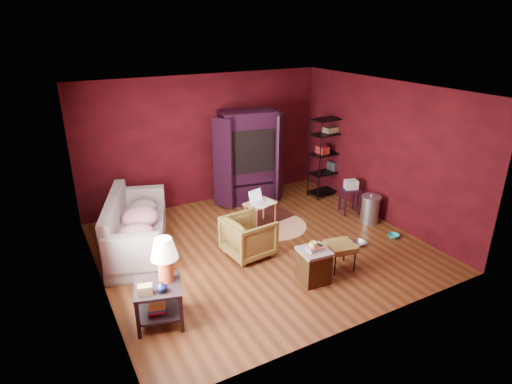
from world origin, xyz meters
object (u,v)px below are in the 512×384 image
tv_armoire (248,156)px  armchair (249,235)px  side_table (161,273)px  hamper (314,265)px  sofa (136,232)px  laptop_desk (260,205)px  wire_shelving (329,153)px

tv_armoire → armchair: bearing=-108.0°
side_table → hamper: size_ratio=1.91×
sofa → tv_armoire: bearing=-47.8°
laptop_desk → tv_armoire: size_ratio=0.36×
hamper → laptop_desk: laptop_desk is taller
side_table → tv_armoire: tv_armoire is taller
hamper → wire_shelving: 3.77m
sofa → armchair: 1.96m
armchair → side_table: side_table is taller
side_table → laptop_desk: size_ratio=1.66×
side_table → wire_shelving: 5.40m
side_table → hamper: (2.32, -0.22, -0.44)m
wire_shelving → laptop_desk: bearing=-166.7°
sofa → side_table: (-0.12, -1.98, 0.32)m
sofa → wire_shelving: 4.69m
tv_armoire → sofa: bearing=-148.4°
hamper → tv_armoire: bearing=79.8°
wire_shelving → armchair: bearing=-155.7°
side_table → hamper: side_table is taller
armchair → wire_shelving: (2.93, 1.61, 0.61)m
laptop_desk → hamper: bearing=-110.4°
sofa → side_table: bearing=-163.4°
tv_armoire → wire_shelving: 1.89m
armchair → hamper: size_ratio=1.23×
hamper → tv_armoire: 3.49m
hamper → laptop_desk: 2.12m
armchair → hamper: bearing=-162.9°
sofa → wire_shelving: wire_shelving is taller
armchair → tv_armoire: tv_armoire is taller
sofa → tv_armoire: (2.80, 1.14, 0.66)m
armchair → laptop_desk: size_ratio=1.07×
tv_armoire → wire_shelving: tv_armoire is taller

